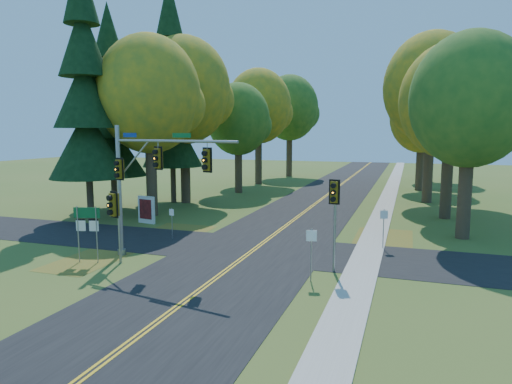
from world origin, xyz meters
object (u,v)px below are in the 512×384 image
(traffic_mast, at_px, (145,174))
(route_sign_cluster, at_px, (87,223))
(info_kiosk, at_px, (146,210))
(east_signal_pole, at_px, (334,202))

(traffic_mast, xyz_separation_m, route_sign_cluster, (-2.59, -1.40, -2.44))
(traffic_mast, distance_m, info_kiosk, 10.46)
(traffic_mast, height_order, route_sign_cluster, traffic_mast)
(route_sign_cluster, height_order, info_kiosk, route_sign_cluster)
(traffic_mast, height_order, east_signal_pole, traffic_mast)
(east_signal_pole, distance_m, info_kiosk, 16.78)
(route_sign_cluster, bearing_deg, east_signal_pole, -3.62)
(info_kiosk, bearing_deg, route_sign_cluster, -64.36)
(traffic_mast, xyz_separation_m, east_signal_pole, (9.58, 0.91, -1.12))
(traffic_mast, bearing_deg, info_kiosk, 133.25)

